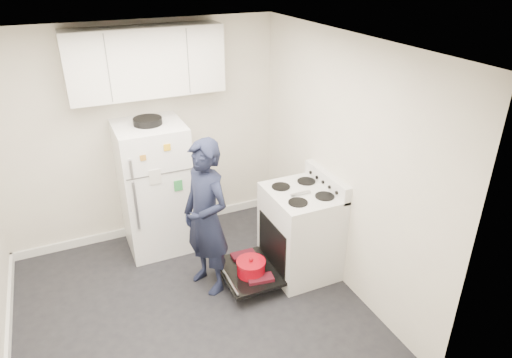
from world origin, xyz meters
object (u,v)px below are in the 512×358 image
electric_range (299,232)px  refrigerator (155,187)px  open_oven_door (249,269)px  person (206,218)px

electric_range → refrigerator: size_ratio=0.70×
open_oven_door → refrigerator: (-0.66, 1.12, 0.56)m
electric_range → person: (-0.96, 0.15, 0.34)m
refrigerator → person: size_ratio=0.97×
open_oven_door → refrigerator: 1.42m
electric_range → open_oven_door: 0.65m
refrigerator → person: bearing=-73.5°
electric_range → open_oven_door: (-0.58, -0.02, -0.28)m
open_oven_door → person: (-0.38, 0.17, 0.61)m
open_oven_door → person: 0.74m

